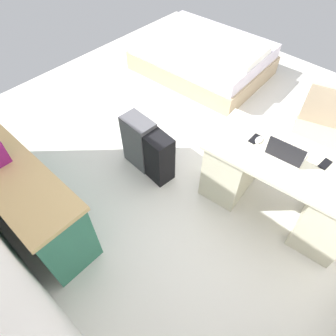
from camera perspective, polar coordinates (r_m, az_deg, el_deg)
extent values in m
plane|color=silver|center=(3.69, 5.16, 4.41)|extent=(5.52, 5.52, 0.00)
cube|color=beige|center=(2.74, 22.60, 1.14)|extent=(1.50, 0.80, 0.04)
cube|color=beige|center=(3.02, 28.84, -7.74)|extent=(0.46, 0.63, 0.70)
cube|color=beige|center=(3.08, 12.44, 0.83)|extent=(0.46, 0.63, 0.70)
cylinder|color=black|center=(3.76, 24.13, 0.63)|extent=(0.52, 0.52, 0.04)
cylinder|color=black|center=(3.63, 25.08, 2.60)|extent=(0.06, 0.06, 0.42)
cube|color=tan|center=(3.47, 26.42, 5.38)|extent=(0.58, 0.58, 0.08)
cube|color=tan|center=(3.48, 28.34, 10.44)|extent=(0.44, 0.19, 0.44)
cube|color=#2D7056|center=(3.10, -26.91, -4.00)|extent=(1.76, 0.44, 0.74)
cube|color=tan|center=(2.83, -29.64, 0.68)|extent=(1.80, 0.48, 0.04)
cube|color=#275F49|center=(3.00, -18.73, -7.68)|extent=(0.67, 0.01, 0.26)
cube|color=#275F49|center=(3.52, -25.91, 0.16)|extent=(0.67, 0.01, 0.26)
cube|color=tan|center=(4.93, 6.52, 19.48)|extent=(1.97, 1.50, 0.28)
cube|color=silver|center=(4.81, 6.78, 21.94)|extent=(1.91, 1.43, 0.20)
cube|color=white|center=(4.46, 14.46, 20.57)|extent=(0.52, 0.70, 0.10)
cube|color=black|center=(3.16, -2.25, 2.34)|extent=(0.38, 0.26, 0.58)
cube|color=#4C4C51|center=(3.28, -5.52, 4.97)|extent=(0.37, 0.24, 0.63)
cube|color=silver|center=(2.76, 21.84, 2.67)|extent=(0.33, 0.25, 0.02)
cube|color=black|center=(2.62, 21.64, 2.86)|extent=(0.31, 0.04, 0.19)
ellipsoid|color=white|center=(2.79, 17.13, 5.19)|extent=(0.07, 0.11, 0.03)
cube|color=black|center=(2.82, 28.03, 0.69)|extent=(0.08, 0.14, 0.01)
cube|color=black|center=(2.81, 16.40, 5.42)|extent=(0.07, 0.14, 0.01)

